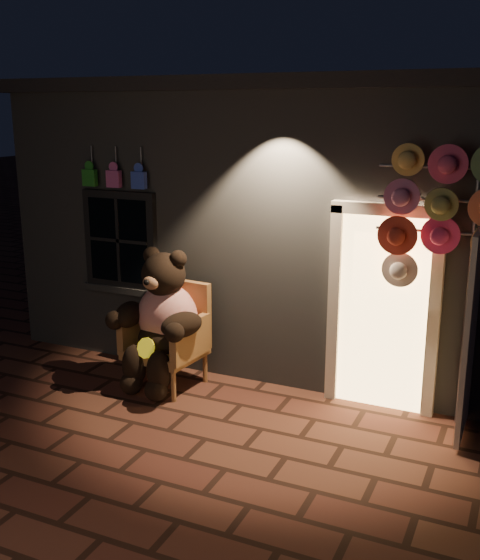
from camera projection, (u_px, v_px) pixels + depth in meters
The scene contains 5 objects.
ground at pixel (205, 439), 6.35m from camera, with size 60.00×60.00×0.00m, color #552F20.
shop_building at pixel (331, 207), 9.42m from camera, with size 7.30×5.95×3.51m.
wicker_armchair at pixel (170, 334), 7.52m from camera, with size 0.89×0.82×1.19m.
teddy_bear at pixel (162, 320), 7.34m from camera, with size 1.16×0.95×1.60m.
hat_rack at pixel (462, 211), 6.09m from camera, with size 1.66×0.22×2.80m.
Camera 1 is at (2.70, -5.09, 3.11)m, focal length 42.00 mm.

